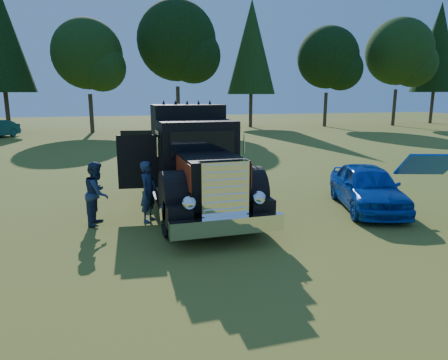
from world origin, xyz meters
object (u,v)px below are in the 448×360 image
spectator_near (148,192)px  spectator_far (97,193)px  hotrod_coupe (368,187)px  diamond_t_truck (194,166)px

spectator_near → spectator_far: 1.29m
spectator_near → hotrod_coupe: bearing=-63.4°
diamond_t_truck → spectator_far: bearing=-166.6°
diamond_t_truck → spectator_near: (-1.39, -0.77, -0.48)m
diamond_t_truck → hotrod_coupe: size_ratio=1.66×
spectator_far → diamond_t_truck: bearing=-61.9°
spectator_near → spectator_far: size_ratio=0.98×
diamond_t_truck → hotrod_coupe: bearing=-15.6°
hotrod_coupe → spectator_far: 7.58m
diamond_t_truck → spectator_far: size_ratio=4.37×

